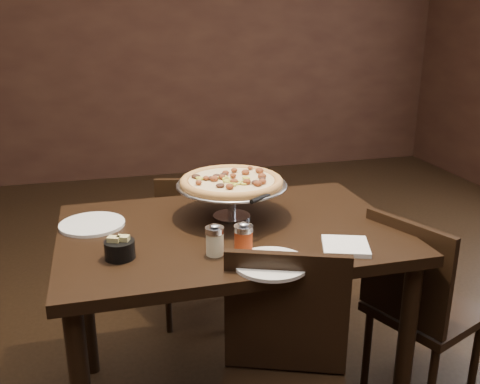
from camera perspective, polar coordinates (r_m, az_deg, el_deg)
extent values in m
cube|color=black|center=(5.23, -10.68, 16.63)|extent=(6.00, 0.02, 2.80)
cube|color=black|center=(2.02, -1.01, -4.39)|extent=(1.26, 0.84, 0.04)
cylinder|color=black|center=(2.12, 17.18, -16.15)|extent=(0.06, 0.06, 0.74)
cylinder|color=black|center=(2.47, -16.14, -10.82)|extent=(0.06, 0.06, 0.74)
cylinder|color=black|center=(2.66, 9.18, -8.01)|extent=(0.06, 0.06, 0.74)
cylinder|color=#B0B0B7|center=(2.11, -0.89, -2.58)|extent=(0.15, 0.15, 0.01)
cylinder|color=#B0B0B7|center=(2.09, -0.90, -1.00)|extent=(0.03, 0.03, 0.12)
cylinder|color=#B0B0B7|center=(2.07, -0.91, 0.60)|extent=(0.11, 0.11, 0.01)
cylinder|color=#AEAEB3|center=(2.07, -0.91, 0.76)|extent=(0.42, 0.42, 0.01)
torus|color=#AEAEB3|center=(2.07, -0.91, 0.79)|extent=(0.43, 0.43, 0.01)
cylinder|color=olive|center=(2.07, -0.91, 1.01)|extent=(0.39, 0.39, 0.01)
torus|color=olive|center=(2.06, -0.91, 1.12)|extent=(0.40, 0.40, 0.03)
cylinder|color=tan|center=(2.06, -0.91, 1.26)|extent=(0.33, 0.33, 0.01)
cylinder|color=#F0E9BB|center=(1.78, -2.70, -5.53)|extent=(0.06, 0.06, 0.08)
cylinder|color=#B0B0B7|center=(1.76, -2.73, -4.08)|extent=(0.06, 0.06, 0.02)
ellipsoid|color=#B0B0B7|center=(1.76, -2.73, -3.61)|extent=(0.03, 0.03, 0.01)
cylinder|color=maroon|center=(1.79, 0.37, -5.40)|extent=(0.06, 0.06, 0.08)
cylinder|color=#B0B0B7|center=(1.77, 0.37, -3.91)|extent=(0.06, 0.06, 0.02)
ellipsoid|color=#B0B0B7|center=(1.76, 0.37, -3.43)|extent=(0.03, 0.03, 0.01)
cylinder|color=black|center=(1.80, -12.70, -6.00)|extent=(0.10, 0.10, 0.06)
cube|color=tan|center=(1.80, -13.26, -5.64)|extent=(0.05, 0.04, 0.07)
cube|color=tan|center=(1.80, -12.31, -5.56)|extent=(0.05, 0.04, 0.07)
cube|color=white|center=(1.87, 11.19, -5.69)|extent=(0.20, 0.20, 0.02)
cylinder|color=white|center=(2.10, -15.50, -3.34)|extent=(0.24, 0.24, 0.01)
cylinder|color=white|center=(1.72, 3.36, -7.65)|extent=(0.24, 0.24, 0.01)
cone|color=#B0B0B7|center=(1.90, 2.17, -0.77)|extent=(0.14, 0.14, 0.00)
cylinder|color=black|center=(1.90, 2.17, -0.69)|extent=(0.10, 0.08, 0.02)
cube|color=black|center=(2.79, -4.34, -5.99)|extent=(0.46, 0.46, 0.04)
cube|color=black|center=(2.54, -4.63, -2.93)|extent=(0.38, 0.11, 0.40)
cylinder|color=black|center=(3.02, -1.13, -8.29)|extent=(0.03, 0.03, 0.38)
cylinder|color=black|center=(3.03, -7.09, -8.31)|extent=(0.03, 0.03, 0.38)
cylinder|color=black|center=(2.75, -1.07, -11.23)|extent=(0.03, 0.03, 0.38)
cylinder|color=black|center=(2.76, -7.67, -11.23)|extent=(0.03, 0.03, 0.38)
cube|color=black|center=(1.76, 4.96, -12.68)|extent=(0.38, 0.17, 0.42)
cube|color=black|center=(2.37, 19.22, -11.84)|extent=(0.50, 0.50, 0.04)
cube|color=black|center=(2.13, 17.21, -8.15)|extent=(0.17, 0.37, 0.40)
cylinder|color=black|center=(2.53, 23.80, -15.87)|extent=(0.03, 0.03, 0.38)
cylinder|color=black|center=(2.66, 17.85, -13.32)|extent=(0.03, 0.03, 0.38)
cylinder|color=black|center=(2.44, 13.40, -15.99)|extent=(0.03, 0.03, 0.38)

